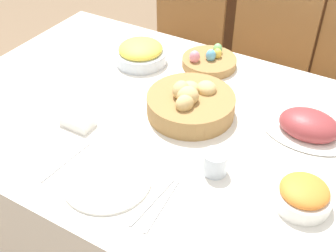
% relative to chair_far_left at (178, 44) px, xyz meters
% --- Properties ---
extents(ground_plane, '(12.00, 12.00, 0.00)m').
position_rel_chair_far_left_xyz_m(ground_plane, '(0.47, -0.85, -0.50)').
color(ground_plane, '#7F664C').
extents(dining_table, '(1.70, 1.05, 0.73)m').
position_rel_chair_far_left_xyz_m(dining_table, '(0.47, -0.85, -0.14)').
color(dining_table, white).
rests_on(dining_table, ground).
extents(chair_far_left, '(0.43, 0.43, 0.95)m').
position_rel_chair_far_left_xyz_m(chair_far_left, '(0.00, 0.00, 0.00)').
color(chair_far_left, olive).
rests_on(chair_far_left, ground).
extents(chair_far_center, '(0.44, 0.44, 0.95)m').
position_rel_chair_far_left_xyz_m(chair_far_center, '(0.47, -0.00, 0.00)').
color(chair_far_center, olive).
rests_on(chair_far_center, ground).
extents(sideboard, '(1.34, 0.44, 0.90)m').
position_rel_chair_far_left_xyz_m(sideboard, '(0.47, 0.76, -0.05)').
color(sideboard, '#4C2D19').
rests_on(sideboard, ground).
extents(bread_basket, '(0.30, 0.30, 0.13)m').
position_rel_chair_far_left_xyz_m(bread_basket, '(0.48, -0.79, 0.27)').
color(bread_basket, '#9E7542').
rests_on(bread_basket, dining_table).
extents(egg_basket, '(0.22, 0.22, 0.08)m').
position_rel_chair_far_left_xyz_m(egg_basket, '(0.40, -0.47, 0.25)').
color(egg_basket, '#9E7542').
rests_on(egg_basket, dining_table).
extents(ham_platter, '(0.30, 0.21, 0.09)m').
position_rel_chair_far_left_xyz_m(ham_platter, '(0.86, -0.69, 0.26)').
color(ham_platter, white).
rests_on(ham_platter, dining_table).
extents(pineapple_bowl, '(0.21, 0.21, 0.09)m').
position_rel_chair_far_left_xyz_m(pineapple_bowl, '(0.15, -0.58, 0.27)').
color(pineapple_bowl, silver).
rests_on(pineapple_bowl, dining_table).
extents(carrot_bowl, '(0.15, 0.15, 0.08)m').
position_rel_chair_far_left_xyz_m(carrot_bowl, '(0.93, -0.99, 0.27)').
color(carrot_bowl, white).
rests_on(carrot_bowl, dining_table).
extents(dinner_plate, '(0.26, 0.26, 0.01)m').
position_rel_chair_far_left_xyz_m(dinner_plate, '(0.42, -1.19, 0.24)').
color(dinner_plate, white).
rests_on(dinner_plate, dining_table).
extents(fork, '(0.03, 0.20, 0.00)m').
position_rel_chair_far_left_xyz_m(fork, '(0.27, -1.19, 0.23)').
color(fork, silver).
rests_on(fork, dining_table).
extents(knife, '(0.03, 0.20, 0.00)m').
position_rel_chair_far_left_xyz_m(knife, '(0.58, -1.19, 0.23)').
color(knife, silver).
rests_on(knife, dining_table).
extents(spoon, '(0.03, 0.20, 0.00)m').
position_rel_chair_far_left_xyz_m(spoon, '(0.61, -1.19, 0.23)').
color(spoon, silver).
rests_on(spoon, dining_table).
extents(drinking_cup, '(0.07, 0.07, 0.07)m').
position_rel_chair_far_left_xyz_m(drinking_cup, '(0.67, -1.00, 0.27)').
color(drinking_cup, silver).
rests_on(drinking_cup, dining_table).
extents(butter_dish, '(0.11, 0.07, 0.03)m').
position_rel_chair_far_left_xyz_m(butter_dish, '(0.19, -1.03, 0.25)').
color(butter_dish, white).
rests_on(butter_dish, dining_table).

